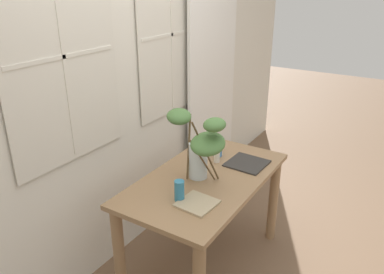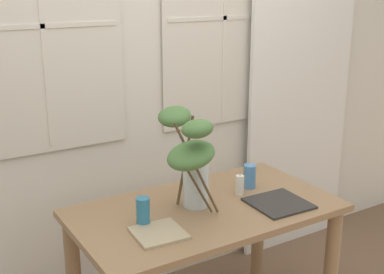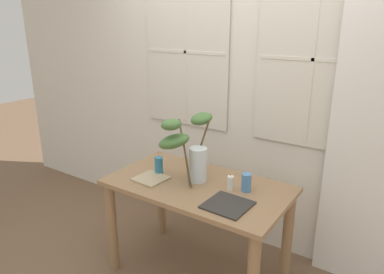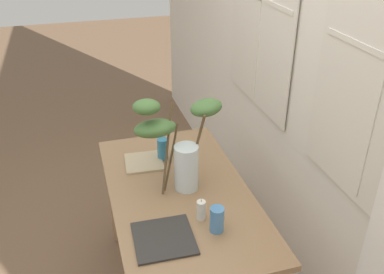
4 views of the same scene
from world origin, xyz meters
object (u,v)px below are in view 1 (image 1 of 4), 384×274
at_px(vase_with_branches, 200,145).
at_px(pillar_candle, 217,156).
at_px(drinking_glass_blue_left, 179,191).
at_px(drinking_glass_blue_right, 218,148).
at_px(plate_square_right, 247,163).
at_px(plate_square_left, 197,203).
at_px(dining_table, 205,195).

distance_m(vase_with_branches, pillar_candle, 0.39).
bearing_deg(drinking_glass_blue_left, drinking_glass_blue_right, 8.36).
xyz_separation_m(drinking_glass_blue_left, drinking_glass_blue_right, (0.68, 0.10, -0.00)).
height_order(vase_with_branches, plate_square_right, vase_with_branches).
distance_m(plate_square_left, plate_square_right, 0.66).
distance_m(drinking_glass_blue_right, pillar_candle, 0.11).
height_order(drinking_glass_blue_right, plate_square_right, drinking_glass_blue_right).
height_order(drinking_glass_blue_right, pillar_candle, drinking_glass_blue_right).
bearing_deg(pillar_candle, drinking_glass_blue_right, 24.74).
bearing_deg(pillar_candle, drinking_glass_blue_left, -174.62).
bearing_deg(plate_square_right, drinking_glass_blue_right, 88.00).
bearing_deg(plate_square_left, drinking_glass_blue_right, 18.15).
relative_size(drinking_glass_blue_left, pillar_candle, 1.16).
xyz_separation_m(vase_with_branches, plate_square_left, (-0.25, -0.13, -0.26)).
relative_size(dining_table, vase_with_branches, 2.49).
height_order(vase_with_branches, plate_square_left, vase_with_branches).
distance_m(drinking_glass_blue_left, plate_square_right, 0.69).
relative_size(vase_with_branches, drinking_glass_blue_left, 3.92).
bearing_deg(pillar_candle, plate_square_right, -66.39).
distance_m(vase_with_branches, plate_square_left, 0.38).
relative_size(drinking_glass_blue_left, plate_square_right, 0.49).
xyz_separation_m(dining_table, vase_with_branches, (-0.08, 0.00, 0.42)).
distance_m(drinking_glass_blue_left, pillar_candle, 0.59).
height_order(vase_with_branches, drinking_glass_blue_right, vase_with_branches).
distance_m(drinking_glass_blue_right, plate_square_right, 0.26).
distance_m(vase_with_branches, drinking_glass_blue_right, 0.48).
bearing_deg(plate_square_right, vase_with_branches, 158.45).
bearing_deg(drinking_glass_blue_left, plate_square_right, -12.57).
relative_size(vase_with_branches, drinking_glass_blue_right, 4.08).
xyz_separation_m(vase_with_branches, plate_square_right, (0.41, -0.16, -0.26)).
bearing_deg(dining_table, vase_with_branches, 179.32).
bearing_deg(plate_square_left, vase_with_branches, 28.06).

